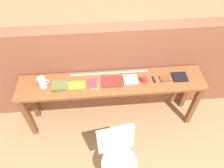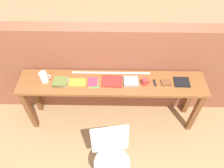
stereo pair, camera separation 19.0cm
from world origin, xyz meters
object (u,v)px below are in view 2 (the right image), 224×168
book_stack_leftmost (60,82)px  book_repair_rightmost (182,82)px  chair_white_moulded (111,155)px  leather_journal_brown (166,83)px  mug (145,82)px  book_open_centre (112,81)px  pitcher_white (44,77)px  multitool_folded (155,83)px  magazine_cycling (77,82)px  pamphlet_pile_colourful (93,82)px

book_stack_leftmost → book_repair_rightmost: 1.60m
chair_white_moulded → leather_journal_brown: leather_journal_brown is taller
mug → book_repair_rightmost: 0.49m
book_stack_leftmost → mug: size_ratio=1.85×
book_repair_rightmost → book_open_centre: bearing=-178.8°
leather_journal_brown → book_open_centre: bearing=176.3°
chair_white_moulded → mug: mug is taller
leather_journal_brown → book_repair_rightmost: size_ratio=0.66×
pitcher_white → mug: bearing=-1.2°
multitool_folded → book_repair_rightmost: 0.36m
book_stack_leftmost → multitool_folded: 1.24m
book_open_centre → book_repair_rightmost: (0.92, 0.00, 0.00)m
magazine_cycling → multitool_folded: size_ratio=1.99×
chair_white_moulded → mug: (0.42, 0.82, 0.40)m
book_stack_leftmost → book_open_centre: 0.68m
mug → multitool_folded: (0.13, 0.02, -0.04)m
book_open_centre → mug: bearing=-2.5°
magazine_cycling → multitool_folded: (1.02, 0.01, 0.00)m
mug → leather_journal_brown: 0.29m
chair_white_moulded → magazine_cycling: bearing=119.2°
book_stack_leftmost → book_open_centre: book_stack_leftmost is taller
book_stack_leftmost → pamphlet_pile_colourful: bearing=1.9°
multitool_folded → book_repair_rightmost: size_ratio=0.56×
mug → book_stack_leftmost: bearing=-179.9°
book_stack_leftmost → mug: 1.11m
book_repair_rightmost → pitcher_white: bearing=-178.8°
chair_white_moulded → pamphlet_pile_colourful: (-0.26, 0.83, 0.36)m
book_open_centre → multitool_folded: book_open_centre is taller
chair_white_moulded → multitool_folded: size_ratio=8.10×
chair_white_moulded → mug: size_ratio=8.10×
chair_white_moulded → book_repair_rightmost: 1.30m
magazine_cycling → book_open_centre: size_ratio=0.83×
magazine_cycling → book_stack_leftmost: bearing=-178.0°
pamphlet_pile_colourful → multitool_folded: multitool_folded is taller
chair_white_moulded → pamphlet_pile_colourful: bearing=107.1°
multitool_folded → book_open_centre: bearing=178.5°
book_stack_leftmost → magazine_cycling: size_ratio=0.93×
book_open_centre → mug: 0.43m
chair_white_moulded → pitcher_white: (-0.89, 0.85, 0.43)m
mug → book_open_centre: bearing=175.8°
pitcher_white → magazine_cycling: (0.43, -0.02, -0.07)m
mug → chair_white_moulded: bearing=-117.4°
book_open_centre → mug: (0.43, -0.03, 0.03)m
book_stack_leftmost → book_repair_rightmost: size_ratio=1.03×
pitcher_white → multitool_folded: size_ratio=1.67×
chair_white_moulded → pitcher_white: pitcher_white is taller
magazine_cycling → chair_white_moulded: bearing=-60.8°
book_stack_leftmost → magazine_cycling: book_stack_leftmost is taller
book_open_centre → mug: mug is taller
pitcher_white → pamphlet_pile_colourful: (0.64, -0.02, -0.07)m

